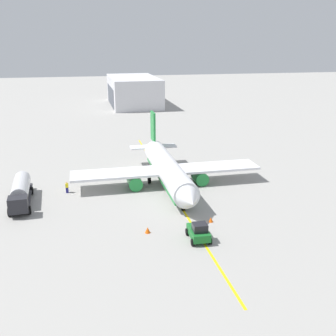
% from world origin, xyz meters
% --- Properties ---
extents(ground_plane, '(400.00, 400.00, 0.00)m').
position_xyz_m(ground_plane, '(0.00, 0.00, 0.00)').
color(ground_plane, '#9E9B96').
extents(airplane, '(29.35, 29.54, 9.54)m').
position_xyz_m(airplane, '(-0.50, -0.00, 2.59)').
color(airplane, white).
rests_on(airplane, ground).
extents(fuel_tanker, '(11.38, 3.37, 3.15)m').
position_xyz_m(fuel_tanker, '(2.25, -21.42, 1.74)').
color(fuel_tanker, '#2D2D33').
rests_on(fuel_tanker, ground).
extents(pushback_tug, '(3.64, 2.38, 2.20)m').
position_xyz_m(pushback_tug, '(17.72, -0.21, 1.01)').
color(pushback_tug, '#196B28').
rests_on(pushback_tug, ground).
extents(refueling_worker, '(0.56, 0.42, 1.71)m').
position_xyz_m(refueling_worker, '(-0.53, -15.30, 0.82)').
color(refueling_worker, navy).
rests_on(refueling_worker, ground).
extents(safety_cone_nose, '(0.57, 0.57, 0.63)m').
position_xyz_m(safety_cone_nose, '(13.56, 2.60, 0.32)').
color(safety_cone_nose, '#F2590F').
rests_on(safety_cone_nose, ground).
extents(safety_cone_wingtip, '(0.65, 0.65, 0.73)m').
position_xyz_m(safety_cone_wingtip, '(14.80, -5.64, 0.36)').
color(safety_cone_wingtip, '#F2590F').
rests_on(safety_cone_wingtip, ground).
extents(distant_hangar, '(31.03, 16.20, 9.59)m').
position_xyz_m(distant_hangar, '(-82.13, 5.22, 4.79)').
color(distant_hangar, silver).
rests_on(distant_hangar, ground).
extents(taxi_line_marking, '(61.03, 0.76, 0.01)m').
position_xyz_m(taxi_line_marking, '(0.00, 0.00, 0.01)').
color(taxi_line_marking, yellow).
rests_on(taxi_line_marking, ground).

